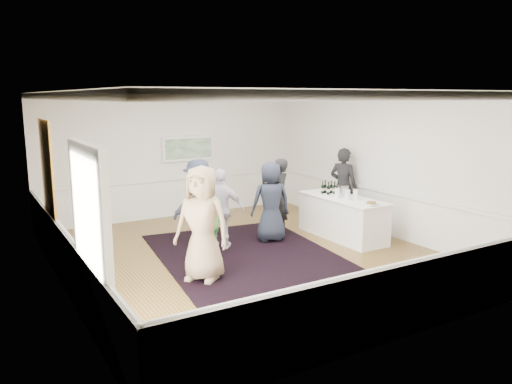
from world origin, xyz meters
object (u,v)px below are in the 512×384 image
bartender (343,187)px  guest_dark_b (279,196)px  guest_tan (202,224)px  guest_green (206,220)px  guest_navy (271,202)px  guest_dark_a (199,201)px  nut_bowl (371,204)px  serving_table (342,217)px  guest_lilac (221,209)px  ice_bucket (343,191)px

bartender → guest_dark_b: bearing=61.0°
bartender → guest_tan: bearing=85.8°
guest_green → guest_navy: guest_navy is taller
guest_dark_b → guest_navy: size_ratio=1.00×
guest_dark_a → nut_bowl: bearing=134.9°
bartender → nut_bowl: bartender is taller
serving_table → bartender: size_ratio=1.19×
guest_tan → guest_navy: bearing=80.8°
guest_dark_a → guest_navy: guest_dark_a is taller
guest_green → guest_navy: (1.81, 0.57, 0.05)m
guest_tan → guest_navy: guest_tan is taller
serving_table → guest_green: (-3.33, 0.02, 0.36)m
guest_tan → guest_dark_a: 2.33m
bartender → guest_dark_b: 1.80m
serving_table → guest_lilac: guest_lilac is taller
guest_dark_a → guest_lilac: bearing=98.6°
bartender → guest_dark_b: size_ratio=1.09×
guest_dark_b → ice_bucket: size_ratio=6.72×
guest_tan → guest_navy: 2.68m
guest_green → guest_dark_a: 1.38m
guest_green → guest_dark_b: bearing=90.4°
guest_tan → guest_navy: size_ratio=1.14×
bartender → guest_dark_a: bartender is taller
serving_table → bartender: bearing=49.4°
guest_green → guest_lilac: size_ratio=0.98×
guest_lilac → guest_navy: (1.19, -0.04, 0.04)m
guest_dark_a → guest_dark_b: 1.88m
serving_table → guest_dark_b: (-1.05, 1.01, 0.41)m
guest_green → guest_dark_a: (0.43, 1.31, 0.08)m
guest_lilac → guest_navy: guest_navy is taller
nut_bowl → bartender: bearing=66.2°
guest_tan → guest_green: size_ratio=1.21×
serving_table → guest_dark_b: bearing=136.0°
bartender → ice_bucket: 0.99m
guest_tan → guest_navy: (2.27, 1.41, -0.12)m
guest_tan → serving_table: bearing=61.2°
serving_table → guest_dark_b: size_ratio=1.30×
bartender → nut_bowl: (-0.80, -1.83, 0.00)m
guest_tan → bartender: bearing=69.4°
guest_dark_b → nut_bowl: size_ratio=6.37×
nut_bowl → guest_tan: bearing=178.1°
guest_green → guest_navy: bearing=84.4°
serving_table → guest_navy: (-1.52, 0.59, 0.41)m
serving_table → ice_bucket: size_ratio=8.72×
bartender → guest_tan: 4.86m
guest_lilac → guest_navy: bearing=-143.4°
serving_table → nut_bowl: bearing=-93.2°
ice_bucket → guest_tan: bearing=-166.3°
serving_table → guest_tan: 3.92m
guest_tan → guest_dark_a: bearing=116.1°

